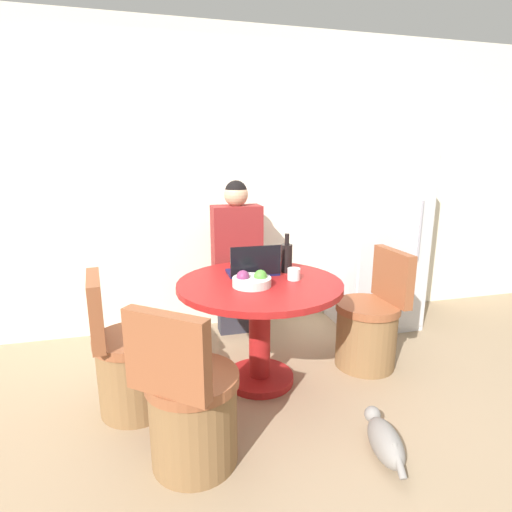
{
  "coord_description": "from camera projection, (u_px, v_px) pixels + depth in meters",
  "views": [
    {
      "loc": [
        -0.62,
        -2.13,
        1.52
      ],
      "look_at": [
        0.04,
        0.4,
        0.88
      ],
      "focal_mm": 28.0,
      "sensor_mm": 36.0,
      "label": 1
    }
  ],
  "objects": [
    {
      "name": "wall_back",
      "position": [
        223.0,
        184.0,
        3.53
      ],
      "size": [
        7.0,
        0.06,
        2.6
      ],
      "color": "silver",
      "rests_on": "ground_plane"
    },
    {
      "name": "coffee_cup",
      "position": [
        294.0,
        274.0,
        2.66
      ],
      "size": [
        0.09,
        0.09,
        0.08
      ],
      "color": "white",
      "rests_on": "dining_table"
    },
    {
      "name": "refrigerator",
      "position": [
        377.0,
        235.0,
        3.62
      ],
      "size": [
        0.7,
        0.64,
        1.68
      ],
      "color": "silver",
      "rests_on": "ground_plane"
    },
    {
      "name": "chair_right_side",
      "position": [
        369.0,
        328.0,
        2.96
      ],
      "size": [
        0.47,
        0.47,
        0.88
      ],
      "rotation": [
        0.0,
        0.0,
        -1.54
      ],
      "color": "brown",
      "rests_on": "ground_plane"
    },
    {
      "name": "cat",
      "position": [
        385.0,
        440.0,
        2.08
      ],
      "size": [
        0.2,
        0.46,
        0.18
      ],
      "rotation": [
        0.0,
        0.0,
        1.4
      ],
      "color": "gray",
      "rests_on": "ground_plane"
    },
    {
      "name": "chair_left_side",
      "position": [
        131.0,
        366.0,
        2.43
      ],
      "size": [
        0.48,
        0.47,
        0.88
      ],
      "rotation": [
        0.0,
        0.0,
        1.7
      ],
      "color": "brown",
      "rests_on": "ground_plane"
    },
    {
      "name": "dining_table",
      "position": [
        260.0,
        308.0,
        2.68
      ],
      "size": [
        1.09,
        1.09,
        0.73
      ],
      "color": "maroon",
      "rests_on": "ground_plane"
    },
    {
      "name": "fruit_bowl",
      "position": [
        252.0,
        280.0,
        2.53
      ],
      "size": [
        0.25,
        0.25,
        0.1
      ],
      "color": "beige",
      "rests_on": "dining_table"
    },
    {
      "name": "bottle",
      "position": [
        287.0,
        257.0,
        2.83
      ],
      "size": [
        0.08,
        0.08,
        0.28
      ],
      "color": "black",
      "rests_on": "dining_table"
    },
    {
      "name": "laptop",
      "position": [
        254.0,
        268.0,
        2.78
      ],
      "size": [
        0.35,
        0.21,
        0.22
      ],
      "rotation": [
        0.0,
        0.0,
        3.14
      ],
      "color": "#141947",
      "rests_on": "dining_table"
    },
    {
      "name": "ground_plane",
      "position": [
        266.0,
        406.0,
        2.52
      ],
      "size": [
        12.0,
        12.0,
        0.0
      ],
      "primitive_type": "plane",
      "color": "#9E8466"
    },
    {
      "name": "chair_near_left_corner",
      "position": [
        191.0,
        412.0,
        1.99
      ],
      "size": [
        0.53,
        0.54,
        0.88
      ],
      "rotation": [
        0.0,
        0.0,
        2.46
      ],
      "color": "brown",
      "rests_on": "ground_plane"
    },
    {
      "name": "person_seated",
      "position": [
        236.0,
        254.0,
        3.36
      ],
      "size": [
        0.4,
        0.37,
        1.35
      ],
      "rotation": [
        0.0,
        0.0,
        3.14
      ],
      "color": "#2D2D38",
      "rests_on": "ground_plane"
    }
  ]
}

